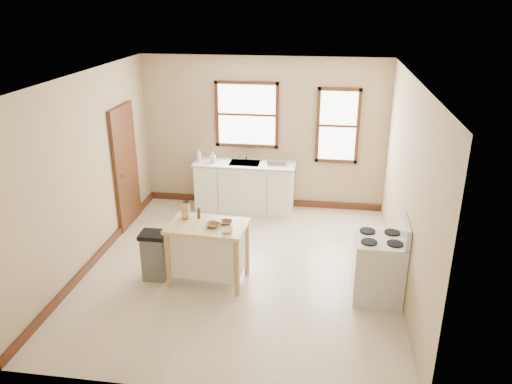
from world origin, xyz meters
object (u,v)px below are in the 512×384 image
dish_rack (277,162)px  bowl_a (213,225)px  soap_bottle_b (213,157)px  kitchen_island (208,253)px  soap_bottle_a (199,155)px  trash_bin (155,256)px  bowl_c (227,230)px  knife_block (185,211)px  pepper_grinder (199,213)px  gas_stove (379,258)px  bowl_b (226,222)px

dish_rack → bowl_a: (-0.60, -2.62, -0.07)m
soap_bottle_b → kitchen_island: size_ratio=0.19×
soap_bottle_a → trash_bin: size_ratio=0.32×
dish_rack → bowl_c: (-0.37, -2.76, -0.07)m
soap_bottle_b → knife_block: soap_bottle_b is taller
soap_bottle_b → knife_block: (0.14, -2.33, -0.05)m
kitchen_island → bowl_a: (0.09, -0.06, 0.46)m
pepper_grinder → gas_stove: size_ratio=0.13×
bowl_b → trash_bin: bearing=-174.4°
bowl_a → gas_stove: (2.22, 0.01, -0.33)m
kitchen_island → bowl_a: 0.47m
kitchen_island → gas_stove: bearing=2.7°
kitchen_island → knife_block: bearing=157.6°
soap_bottle_b → bowl_a: bearing=-81.0°
knife_block → soap_bottle_a: bearing=93.7°
soap_bottle_a → bowl_c: bearing=-63.2°
pepper_grinder → trash_bin: bearing=-158.7°
knife_block → bowl_c: bearing=-34.8°
soap_bottle_b → pepper_grinder: bearing=-85.8°
dish_rack → trash_bin: size_ratio=0.51×
soap_bottle_a → bowl_a: soap_bottle_a is taller
dish_rack → kitchen_island: 2.71m
bowl_a → bowl_b: (0.16, 0.12, -0.00)m
pepper_grinder → bowl_c: pepper_grinder is taller
bowl_a → dish_rack: bearing=77.2°
soap_bottle_a → knife_block: bearing=-74.8°
dish_rack → bowl_b: (-0.44, -2.51, -0.07)m
kitchen_island → trash_bin: kitchen_island is taller
soap_bottle_b → dish_rack: bearing=-0.5°
kitchen_island → bowl_b: bowl_b is taller
dish_rack → bowl_c: dish_rack is taller
knife_block → gas_stove: 2.70m
kitchen_island → trash_bin: bearing=-172.9°
soap_bottle_a → bowl_a: bearing=-66.5°
gas_stove → kitchen_island: bearing=178.8°
soap_bottle_b → dish_rack: soap_bottle_b is taller
soap_bottle_b → bowl_c: size_ratio=1.31×
bowl_a → kitchen_island: bearing=148.3°
soap_bottle_b → bowl_b: (0.73, -2.44, -0.12)m
knife_block → trash_bin: 0.78m
bowl_a → bowl_c: 0.26m
gas_stove → soap_bottle_b: bearing=137.6°
soap_bottle_a → soap_bottle_b: 0.28m
dish_rack → bowl_b: size_ratio=2.09×
trash_bin → gas_stove: size_ratio=0.63×
pepper_grinder → bowl_c: (0.48, -0.38, -0.05)m
bowl_b → trash_bin: (-1.02, -0.10, -0.54)m
gas_stove → soap_bottle_a: bearing=139.9°
soap_bottle_a → pepper_grinder: bearing=-70.5°
soap_bottle_a → bowl_c: (1.08, -2.73, -0.14)m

